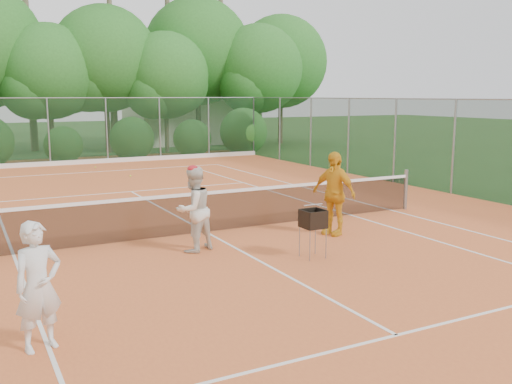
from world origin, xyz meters
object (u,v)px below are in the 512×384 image
player_white (38,286)px  player_center_grp (194,209)px  player_yellow (334,193)px  ball_hopper (313,220)px

player_white → player_center_grp: (3.35, 3.34, 0.05)m
player_yellow → ball_hopper: player_yellow is taller
player_white → player_center_grp: bearing=28.3°
player_center_grp → ball_hopper: 2.40m
player_center_grp → player_white: bearing=-135.1°
player_yellow → ball_hopper: size_ratio=1.99×
player_center_grp → ball_hopper: bearing=-38.9°
player_white → ball_hopper: size_ratio=1.72×
player_white → player_yellow: player_yellow is taller
player_center_grp → player_yellow: 3.31m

